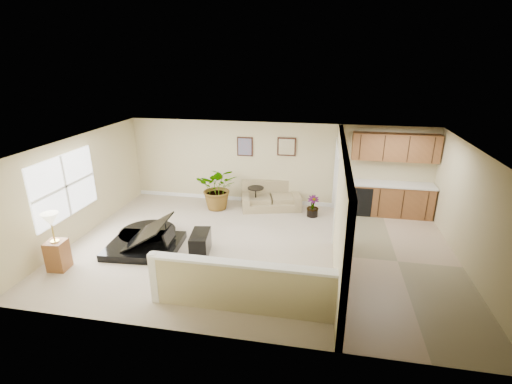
% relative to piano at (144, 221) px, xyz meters
% --- Properties ---
extents(floor, '(9.00, 9.00, 0.00)m').
position_rel_piano_xyz_m(floor, '(2.68, 0.35, -0.64)').
color(floor, tan).
rests_on(floor, ground).
extents(back_wall, '(9.00, 0.04, 2.50)m').
position_rel_piano_xyz_m(back_wall, '(2.68, 3.35, 0.61)').
color(back_wall, '#C7B988').
rests_on(back_wall, floor).
extents(front_wall, '(9.00, 0.04, 2.50)m').
position_rel_piano_xyz_m(front_wall, '(2.68, -2.65, 0.61)').
color(front_wall, '#C7B988').
rests_on(front_wall, floor).
extents(left_wall, '(0.04, 6.00, 2.50)m').
position_rel_piano_xyz_m(left_wall, '(-1.82, 0.35, 0.61)').
color(left_wall, '#C7B988').
rests_on(left_wall, floor).
extents(right_wall, '(0.04, 6.00, 2.50)m').
position_rel_piano_xyz_m(right_wall, '(7.18, 0.35, 0.61)').
color(right_wall, '#C7B988').
rests_on(right_wall, floor).
extents(ceiling, '(9.00, 6.00, 0.04)m').
position_rel_piano_xyz_m(ceiling, '(2.68, 0.35, 1.86)').
color(ceiling, white).
rests_on(ceiling, back_wall).
extents(kitchen_vinyl, '(2.70, 6.00, 0.01)m').
position_rel_piano_xyz_m(kitchen_vinyl, '(5.83, 0.35, -0.64)').
color(kitchen_vinyl, tan).
rests_on(kitchen_vinyl, floor).
extents(interior_partition, '(0.18, 5.99, 2.50)m').
position_rel_piano_xyz_m(interior_partition, '(4.48, 0.60, 0.57)').
color(interior_partition, '#C7B988').
rests_on(interior_partition, floor).
extents(pony_half_wall, '(3.42, 0.22, 1.00)m').
position_rel_piano_xyz_m(pony_half_wall, '(2.75, -1.95, -0.13)').
color(pony_half_wall, '#C7B988').
rests_on(pony_half_wall, floor).
extents(left_window, '(0.05, 2.15, 1.45)m').
position_rel_piano_xyz_m(left_window, '(-1.81, -0.15, 0.81)').
color(left_window, white).
rests_on(left_window, left_wall).
extents(wall_art_left, '(0.48, 0.04, 0.58)m').
position_rel_piano_xyz_m(wall_art_left, '(1.73, 3.32, 1.11)').
color(wall_art_left, '#321A12').
rests_on(wall_art_left, back_wall).
extents(wall_mirror, '(0.55, 0.04, 0.55)m').
position_rel_piano_xyz_m(wall_mirror, '(2.98, 3.32, 1.16)').
color(wall_mirror, '#321A12').
rests_on(wall_mirror, back_wall).
extents(kitchen_cabinets, '(2.36, 0.65, 2.33)m').
position_rel_piano_xyz_m(kitchen_cabinets, '(5.87, 3.08, 0.23)').
color(kitchen_cabinets, '#92592F').
rests_on(kitchen_cabinets, floor).
extents(piano, '(1.99, 2.07, 1.54)m').
position_rel_piano_xyz_m(piano, '(0.00, 0.00, 0.00)').
color(piano, black).
rests_on(piano, floor).
extents(piano_bench, '(0.50, 0.82, 0.52)m').
position_rel_piano_xyz_m(piano_bench, '(1.41, -0.11, -0.39)').
color(piano_bench, black).
rests_on(piano_bench, floor).
extents(loveseat, '(1.96, 1.39, 0.99)m').
position_rel_piano_xyz_m(loveseat, '(2.58, 3.01, -0.27)').
color(loveseat, tan).
rests_on(loveseat, floor).
extents(accent_table, '(0.47, 0.47, 0.69)m').
position_rel_piano_xyz_m(accent_table, '(2.17, 2.71, -0.20)').
color(accent_table, black).
rests_on(accent_table, floor).
extents(palm_plant, '(1.29, 1.15, 1.31)m').
position_rel_piano_xyz_m(palm_plant, '(1.07, 2.60, 0.00)').
color(palm_plant, black).
rests_on(palm_plant, floor).
extents(small_plant, '(0.39, 0.39, 0.61)m').
position_rel_piano_xyz_m(small_plant, '(3.85, 2.53, -0.39)').
color(small_plant, black).
rests_on(small_plant, floor).
extents(lamp_stand, '(0.41, 0.41, 1.29)m').
position_rel_piano_xyz_m(lamp_stand, '(-1.35, -1.29, -0.10)').
color(lamp_stand, '#92592F').
rests_on(lamp_stand, floor).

